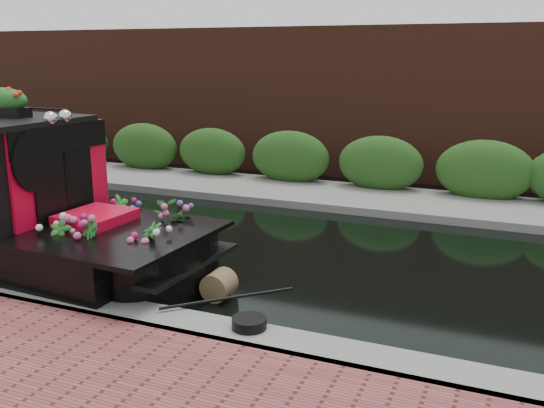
% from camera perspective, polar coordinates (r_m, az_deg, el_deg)
% --- Properties ---
extents(ground, '(80.00, 80.00, 0.00)m').
position_cam_1_polar(ground, '(10.96, -7.65, -3.67)').
color(ground, black).
rests_on(ground, ground).
extents(near_bank_coping, '(40.00, 0.60, 0.50)m').
position_cam_1_polar(near_bank_coping, '(8.48, -19.15, -9.78)').
color(near_bank_coping, gray).
rests_on(near_bank_coping, ground).
extents(far_bank_path, '(40.00, 2.40, 0.34)m').
position_cam_1_polar(far_bank_path, '(14.59, 0.71, 0.94)').
color(far_bank_path, slate).
rests_on(far_bank_path, ground).
extents(far_hedge, '(40.00, 1.10, 2.80)m').
position_cam_1_polar(far_hedge, '(15.41, 1.98, 1.64)').
color(far_hedge, '#224B19').
rests_on(far_hedge, ground).
extents(far_brick_wall, '(40.00, 1.00, 8.00)m').
position_cam_1_polar(far_brick_wall, '(17.35, 4.47, 3.01)').
color(far_brick_wall, '#492419').
rests_on(far_brick_wall, ground).
extents(rope_fender, '(0.40, 0.40, 0.40)m').
position_cam_1_polar(rope_fender, '(8.45, -5.01, -7.60)').
color(rope_fender, brown).
rests_on(rope_fender, ground).
extents(coiled_mooring_rope, '(0.41, 0.41, 0.12)m').
position_cam_1_polar(coiled_mooring_rope, '(7.06, -2.16, -11.13)').
color(coiled_mooring_rope, black).
rests_on(coiled_mooring_rope, near_bank_coping).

